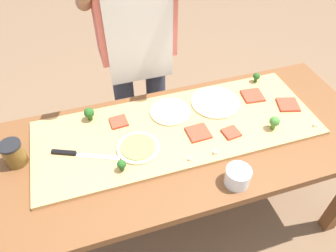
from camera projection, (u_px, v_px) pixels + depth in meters
ground_plane at (186, 217)px, 2.02m from camera, size 8.00×8.00×0.00m
prep_table at (191, 151)px, 1.56m from camera, size 1.75×0.76×0.75m
cutting_board at (178, 128)px, 1.52m from camera, size 1.36×0.50×0.02m
chefs_knife at (76, 154)px, 1.39m from camera, size 0.29×0.14×0.02m
pizza_whole_pesto_green at (138, 147)px, 1.42m from camera, size 0.19×0.19×0.02m
pizza_whole_white_garlic at (216, 102)px, 1.64m from camera, size 0.25×0.25×0.02m
pizza_whole_cheese_artichoke at (170, 111)px, 1.59m from camera, size 0.20×0.20×0.02m
pizza_slice_far_left at (119, 122)px, 1.53m from camera, size 0.09×0.09×0.01m
pizza_slice_center at (288, 105)px, 1.62m from camera, size 0.13×0.13×0.01m
pizza_slice_far_right at (199, 133)px, 1.48m from camera, size 0.10×0.10×0.01m
pizza_slice_near_left at (231, 133)px, 1.48m from camera, size 0.08×0.08×0.01m
pizza_slice_near_right at (253, 96)px, 1.68m from camera, size 0.12×0.12×0.01m
broccoli_floret_center_left at (256, 77)px, 1.75m from camera, size 0.04×0.04×0.06m
broccoli_floret_back_left at (89, 113)px, 1.53m from camera, size 0.05×0.05×0.07m
broccoli_floret_front_left at (274, 122)px, 1.48m from camera, size 0.05×0.05×0.07m
broccoli_floret_back_mid at (122, 165)px, 1.31m from camera, size 0.04×0.04×0.06m
cheese_crumble_a at (215, 152)px, 1.40m from camera, size 0.02×0.02×0.02m
cheese_crumble_b at (315, 125)px, 1.52m from camera, size 0.02×0.02×0.02m
cheese_crumble_c at (190, 159)px, 1.37m from camera, size 0.02×0.02×0.01m
flour_cup at (237, 177)px, 1.29m from camera, size 0.10×0.10×0.08m
sauce_jar at (14, 154)px, 1.35m from camera, size 0.09×0.09×0.12m
cook_center at (136, 36)px, 1.66m from camera, size 0.54×0.39×1.67m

